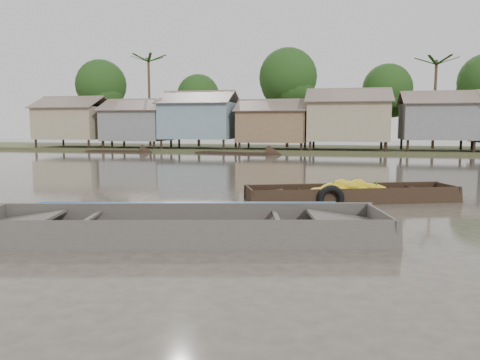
# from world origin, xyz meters

# --- Properties ---
(ground) EXTENTS (120.00, 120.00, 0.00)m
(ground) POSITION_xyz_m (0.00, 0.00, 0.00)
(ground) COLOR #443E34
(ground) RESTS_ON ground
(riverbank) EXTENTS (120.00, 12.47, 10.22)m
(riverbank) POSITION_xyz_m (3.03, 31.86, 3.07)
(riverbank) COLOR #384723
(riverbank) RESTS_ON ground
(banana_boat) EXTENTS (6.58, 3.65, 0.89)m
(banana_boat) POSITION_xyz_m (2.30, 3.42, 0.21)
(banana_boat) COLOR black
(banana_boat) RESTS_ON ground
(viewer_boat) EXTENTS (8.71, 4.01, 0.68)m
(viewer_boat) POSITION_xyz_m (-1.11, -2.01, 0.08)
(viewer_boat) COLOR #433E38
(viewer_boat) RESTS_ON ground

